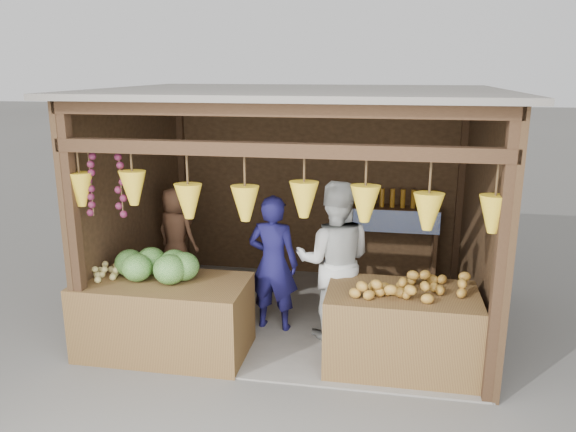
# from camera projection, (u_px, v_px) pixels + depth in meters

# --- Properties ---
(ground) EXTENTS (80.00, 80.00, 0.00)m
(ground) POSITION_uv_depth(u_px,v_px,m) (299.00, 316.00, 6.71)
(ground) COLOR #514F49
(ground) RESTS_ON ground
(stall_structure) EXTENTS (4.30, 3.30, 2.66)m
(stall_structure) POSITION_uv_depth(u_px,v_px,m) (296.00, 180.00, 6.25)
(stall_structure) COLOR slate
(stall_structure) RESTS_ON ground
(back_shelf) EXTENTS (1.25, 0.32, 1.32)m
(back_shelf) POSITION_uv_depth(u_px,v_px,m) (391.00, 222.00, 7.53)
(back_shelf) COLOR #382314
(back_shelf) RESTS_ON ground
(counter_left) EXTENTS (1.72, 0.85, 0.79)m
(counter_left) POSITION_uv_depth(u_px,v_px,m) (164.00, 317.00, 5.78)
(counter_left) COLOR #52391B
(counter_left) RESTS_ON ground
(counter_right) EXTENTS (1.45, 0.85, 0.80)m
(counter_right) POSITION_uv_depth(u_px,v_px,m) (401.00, 330.00, 5.47)
(counter_right) COLOR #4B3019
(counter_right) RESTS_ON ground
(stool) EXTENTS (0.31, 0.31, 0.29)m
(stool) POSITION_uv_depth(u_px,v_px,m) (179.00, 288.00, 7.18)
(stool) COLOR black
(stool) RESTS_ON ground
(man_standing) EXTENTS (0.60, 0.43, 1.56)m
(man_standing) POSITION_uv_depth(u_px,v_px,m) (273.00, 264.00, 6.21)
(man_standing) COLOR #151246
(man_standing) RESTS_ON ground
(woman_standing) EXTENTS (0.88, 0.70, 1.75)m
(woman_standing) POSITION_uv_depth(u_px,v_px,m) (334.00, 261.00, 6.00)
(woman_standing) COLOR silver
(woman_standing) RESTS_ON ground
(vendor_seated) EXTENTS (0.67, 0.56, 1.17)m
(vendor_seated) POSITION_uv_depth(u_px,v_px,m) (176.00, 234.00, 6.99)
(vendor_seated) COLOR brown
(vendor_seated) RESTS_ON stool
(melon_pile) EXTENTS (1.00, 0.50, 0.32)m
(melon_pile) POSITION_uv_depth(u_px,v_px,m) (156.00, 264.00, 5.71)
(melon_pile) COLOR #1B5516
(melon_pile) RESTS_ON counter_left
(tanfruit_pile) EXTENTS (0.34, 0.40, 0.13)m
(tanfruit_pile) POSITION_uv_depth(u_px,v_px,m) (105.00, 272.00, 5.76)
(tanfruit_pile) COLOR tan
(tanfruit_pile) RESTS_ON counter_left
(mango_pile) EXTENTS (1.40, 0.64, 0.22)m
(mango_pile) POSITION_uv_depth(u_px,v_px,m) (414.00, 282.00, 5.32)
(mango_pile) COLOR #AA3C16
(mango_pile) RESTS_ON counter_right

